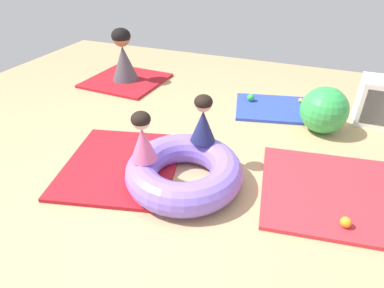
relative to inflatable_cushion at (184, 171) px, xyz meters
The scene contains 15 objects.
ground_plane 0.22m from the inflatable_cushion, 143.47° to the right, with size 8.00×8.00×0.00m, color tan.
gym_mat_center_rear 0.72m from the inflatable_cushion, behind, with size 1.11×1.24×0.04m, color #B21923.
gym_mat_front 1.62m from the inflatable_cushion, 14.19° to the left, with size 1.77×1.19×0.04m, color red.
gym_mat_near_left 2.02m from the inflatable_cushion, 72.38° to the left, with size 1.17×0.80×0.04m, color #2D47B7.
gym_mat_near_right 2.78m from the inflatable_cushion, 132.43° to the left, with size 1.15×1.11×0.04m, color #B21923.
inflatable_cushion is the anchor object (origin of this frame).
child_in_navy 0.52m from the inflatable_cushion, 81.34° to the left, with size 0.34×0.34×0.48m.
child_in_pink 0.52m from the inflatable_cushion, 157.29° to the right, with size 0.25×0.25×0.47m.
adult_seated 2.80m from the inflatable_cushion, 132.43° to the left, with size 0.44×0.44×0.81m.
play_ball_yellow 2.34m from the inflatable_cushion, 68.73° to the left, with size 0.06×0.06×0.06m, color yellow.
play_ball_orange 1.41m from the inflatable_cushion, ahead, with size 0.09×0.09×0.09m, color orange.
play_ball_green 1.99m from the inflatable_cushion, 84.50° to the left, with size 0.10×0.10×0.10m, color green.
play_ball_red 0.78m from the inflatable_cushion, 148.14° to the left, with size 0.07×0.07×0.07m, color red.
exercise_ball_large 1.91m from the inflatable_cushion, 53.35° to the left, with size 0.55×0.55×0.55m, color green.
storage_cube 2.65m from the inflatable_cushion, 48.78° to the left, with size 0.44×0.44×0.56m.
Camera 1 is at (1.07, -2.10, 1.97)m, focal length 30.26 mm.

